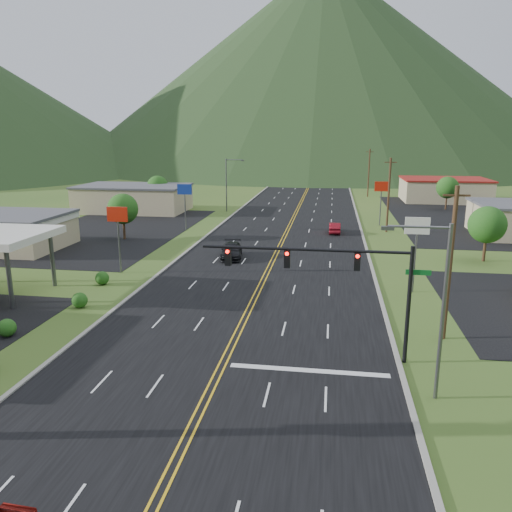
# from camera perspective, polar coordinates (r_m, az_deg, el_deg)

# --- Properties ---
(traffic_signal) EXTENTS (13.10, 0.43, 7.00)m
(traffic_signal) POSITION_cam_1_polar(r_m,az_deg,el_deg) (29.06, 9.43, -1.83)
(traffic_signal) COLOR black
(traffic_signal) RESTS_ON ground
(streetlight_east) EXTENTS (3.28, 0.25, 9.00)m
(streetlight_east) POSITION_cam_1_polar(r_m,az_deg,el_deg) (25.81, 20.01, -4.86)
(streetlight_east) COLOR #59595E
(streetlight_east) RESTS_ON ground
(streetlight_west) EXTENTS (3.28, 0.25, 9.00)m
(streetlight_west) POSITION_cam_1_polar(r_m,az_deg,el_deg) (86.20, -3.21, 8.52)
(streetlight_west) COLOR #59595E
(streetlight_west) RESTS_ON ground
(building_west_mid) EXTENTS (14.40, 10.40, 4.10)m
(building_west_mid) POSITION_cam_1_polar(r_m,az_deg,el_deg) (65.27, -27.07, 2.75)
(building_west_mid) COLOR tan
(building_west_mid) RESTS_ON ground
(building_west_far) EXTENTS (18.40, 11.40, 4.50)m
(building_west_far) POSITION_cam_1_polar(r_m,az_deg,el_deg) (89.41, -13.81, 6.45)
(building_west_far) COLOR tan
(building_west_far) RESTS_ON ground
(building_east_far) EXTENTS (16.40, 12.40, 4.50)m
(building_east_far) POSITION_cam_1_polar(r_m,az_deg,el_deg) (106.87, 20.69, 7.11)
(building_east_far) COLOR tan
(building_east_far) RESTS_ON ground
(pole_sign_west_a) EXTENTS (2.00, 0.18, 6.40)m
(pole_sign_west_a) POSITION_cam_1_polar(r_m,az_deg,el_deg) (48.97, -15.53, 3.87)
(pole_sign_west_a) COLOR #59595E
(pole_sign_west_a) RESTS_ON ground
(pole_sign_west_b) EXTENTS (2.00, 0.18, 6.40)m
(pole_sign_west_b) POSITION_cam_1_polar(r_m,az_deg,el_deg) (69.42, -8.15, 7.02)
(pole_sign_west_b) COLOR #59595E
(pole_sign_west_b) RESTS_ON ground
(pole_sign_east_a) EXTENTS (2.00, 0.18, 6.40)m
(pole_sign_east_a) POSITION_cam_1_polar(r_m,az_deg,el_deg) (43.34, 17.90, 2.47)
(pole_sign_east_a) COLOR #59595E
(pole_sign_east_a) RESTS_ON ground
(pole_sign_east_b) EXTENTS (2.00, 0.18, 6.40)m
(pole_sign_east_b) POSITION_cam_1_polar(r_m,az_deg,el_deg) (74.77, 14.14, 7.22)
(pole_sign_east_b) COLOR #59595E
(pole_sign_east_b) RESTS_ON ground
(tree_west_a) EXTENTS (3.84, 3.84, 5.82)m
(tree_west_a) POSITION_cam_1_polar(r_m,az_deg,el_deg) (65.11, -14.98, 5.22)
(tree_west_a) COLOR #382314
(tree_west_a) RESTS_ON ground
(tree_west_b) EXTENTS (3.84, 3.84, 5.82)m
(tree_west_b) POSITION_cam_1_polar(r_m,az_deg,el_deg) (91.86, -11.17, 7.80)
(tree_west_b) COLOR #382314
(tree_west_b) RESTS_ON ground
(tree_east_a) EXTENTS (3.84, 3.84, 5.82)m
(tree_east_a) POSITION_cam_1_polar(r_m,az_deg,el_deg) (57.09, 24.92, 3.25)
(tree_east_a) COLOR #382314
(tree_east_a) RESTS_ON ground
(tree_east_b) EXTENTS (3.84, 3.84, 5.82)m
(tree_east_b) POSITION_cam_1_polar(r_m,az_deg,el_deg) (94.62, 21.04, 7.32)
(tree_east_b) COLOR #382314
(tree_east_b) RESTS_ON ground
(utility_pole_a) EXTENTS (1.60, 0.28, 10.00)m
(utility_pole_a) POSITION_cam_1_polar(r_m,az_deg,el_deg) (33.83, 21.31, -0.74)
(utility_pole_a) COLOR #382314
(utility_pole_a) RESTS_ON ground
(utility_pole_b) EXTENTS (1.60, 0.28, 10.00)m
(utility_pole_b) POSITION_cam_1_polar(r_m,az_deg,el_deg) (69.87, 14.92, 6.81)
(utility_pole_b) COLOR #382314
(utility_pole_b) RESTS_ON ground
(utility_pole_c) EXTENTS (1.60, 0.28, 10.00)m
(utility_pole_c) POSITION_cam_1_polar(r_m,az_deg,el_deg) (109.56, 12.77, 9.30)
(utility_pole_c) COLOR #382314
(utility_pole_c) RESTS_ON ground
(utility_pole_d) EXTENTS (1.60, 0.28, 10.00)m
(utility_pole_d) POSITION_cam_1_polar(r_m,az_deg,el_deg) (149.41, 11.75, 10.46)
(utility_pole_d) COLOR #382314
(utility_pole_d) RESTS_ON ground
(mountain_n) EXTENTS (220.00, 220.00, 85.00)m
(mountain_n) POSITION_cam_1_polar(r_m,az_deg,el_deg) (235.93, 7.65, 20.84)
(mountain_n) COLOR #1B3518
(mountain_n) RESTS_ON ground
(car_dark_mid) EXTENTS (2.93, 5.60, 1.55)m
(car_dark_mid) POSITION_cam_1_polar(r_m,az_deg,el_deg) (53.80, -2.81, 0.57)
(car_dark_mid) COLOR black
(car_dark_mid) RESTS_ON ground
(car_red_far) EXTENTS (1.51, 4.29, 1.41)m
(car_red_far) POSITION_cam_1_polar(r_m,az_deg,el_deg) (68.17, 8.99, 3.17)
(car_red_far) COLOR maroon
(car_red_far) RESTS_ON ground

